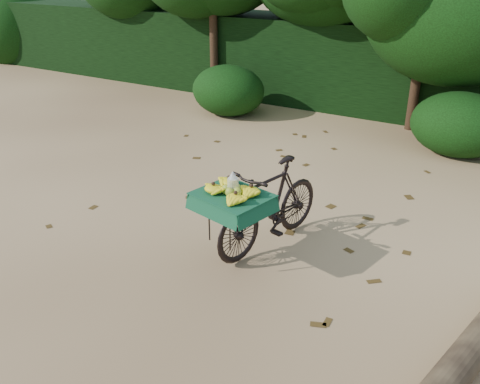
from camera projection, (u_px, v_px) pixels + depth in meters
The scene contains 6 objects.
ground at pixel (249, 242), 5.89m from camera, with size 80.00×80.00×0.00m, color tan.
vendor_bicycle at pixel (269, 205), 5.61m from camera, with size 0.94×1.81×1.01m.
hedge_backdrop at pixel (404, 69), 10.39m from camera, with size 26.00×1.80×1.80m, color black.
tree_row at pixel (366, 15), 9.61m from camera, with size 14.50×2.00×4.00m, color black, non-canonical shape.
bush_clumps at pixel (399, 118), 8.80m from camera, with size 8.80×1.70×0.90m, color black, non-canonical shape.
leaf_litter at pixel (275, 219), 6.39m from camera, with size 7.00×7.30×0.01m, color #443012, non-canonical shape.
Camera 1 is at (2.55, -4.41, 3.01)m, focal length 38.00 mm.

